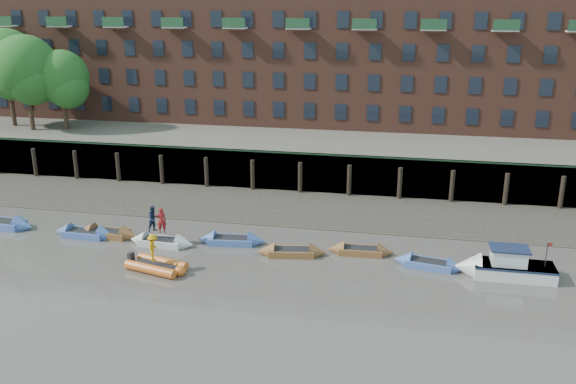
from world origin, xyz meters
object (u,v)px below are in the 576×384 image
(rowboat_6, at_px, (361,251))
(rowboat_1, at_px, (85,233))
(motor_launch, at_px, (497,266))
(rowboat_4, at_px, (232,240))
(rowboat_5, at_px, (292,252))
(person_rower_b, at_px, (154,219))
(rowboat_7, at_px, (429,264))
(rowboat_0, at_px, (2,224))
(person_rib_crew, at_px, (153,248))
(rowboat_2, at_px, (108,233))
(person_rower_a, at_px, (161,220))
(rowboat_3, at_px, (161,242))
(rib_tender, at_px, (159,266))

(rowboat_6, bearing_deg, rowboat_1, 179.74)
(motor_launch, bearing_deg, rowboat_4, -5.84)
(rowboat_5, relative_size, person_rower_b, 2.60)
(rowboat_6, bearing_deg, rowboat_7, -18.73)
(rowboat_0, height_order, person_rower_b, person_rower_b)
(person_rib_crew, bearing_deg, rowboat_1, 48.34)
(rowboat_2, distance_m, person_rower_b, 3.93)
(rowboat_5, relative_size, person_rower_a, 2.63)
(rowboat_3, distance_m, rowboat_5, 8.58)
(rowboat_5, xyz_separation_m, rowboat_6, (4.16, 1.09, -0.01))
(person_rower_a, relative_size, person_rib_crew, 1.03)
(rowboat_7, bearing_deg, person_rower_b, -170.32)
(rowboat_3, xyz_separation_m, motor_launch, (20.68, -0.43, 0.36))
(rib_tender, distance_m, person_rower_b, 4.45)
(person_rower_a, bearing_deg, rowboat_0, -21.01)
(rowboat_3, height_order, rib_tender, rowboat_3)
(rowboat_6, xyz_separation_m, person_rower_b, (-13.25, -1.01, 1.51))
(rowboat_0, distance_m, person_rower_a, 12.36)
(rowboat_2, xyz_separation_m, rowboat_4, (8.48, 0.45, 0.00))
(rowboat_2, relative_size, motor_launch, 0.80)
(rowboat_3, bearing_deg, rowboat_0, 178.22)
(rowboat_1, relative_size, motor_launch, 0.80)
(rowboat_0, xyz_separation_m, rib_tender, (13.51, -4.49, 0.03))
(motor_launch, bearing_deg, rib_tender, 9.11)
(rowboat_5, bearing_deg, person_rower_a, 171.38)
(rowboat_7, height_order, rib_tender, rowboat_7)
(rowboat_1, xyz_separation_m, rib_tender, (6.95, -4.00, 0.05))
(rowboat_4, bearing_deg, motor_launch, -11.57)
(rowboat_5, xyz_separation_m, person_rower_a, (-8.50, -0.04, 1.49))
(person_rower_b, height_order, person_rib_crew, person_rower_b)
(rowboat_3, relative_size, rowboat_6, 1.06)
(rowboat_0, relative_size, rowboat_6, 1.20)
(rowboat_5, bearing_deg, rowboat_0, 168.95)
(rowboat_1, xyz_separation_m, rowboat_5, (14.17, -0.29, -0.01))
(rowboat_5, bearing_deg, rowboat_3, 171.69)
(rowboat_1, height_order, person_rower_a, person_rower_a)
(rowboat_5, height_order, person_rib_crew, person_rib_crew)
(rowboat_5, relative_size, rowboat_7, 1.03)
(person_rower_b, xyz_separation_m, person_rib_crew, (1.59, -3.80, -0.30))
(rib_tender, bearing_deg, rowboat_1, 164.43)
(rowboat_6, distance_m, motor_launch, 8.11)
(rowboat_6, distance_m, rowboat_7, 4.32)
(motor_launch, height_order, person_rower_b, person_rower_b)
(rowboat_7, bearing_deg, rowboat_0, -171.49)
(motor_launch, xyz_separation_m, person_rower_a, (-20.60, 0.48, 1.12))
(rowboat_4, bearing_deg, rib_tender, -128.32)
(rowboat_3, relative_size, rowboat_4, 0.98)
(rowboat_5, bearing_deg, person_rib_crew, -162.46)
(rib_tender, bearing_deg, person_rower_b, 130.48)
(rowboat_3, xyz_separation_m, rowboat_4, (4.38, 1.16, 0.00))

